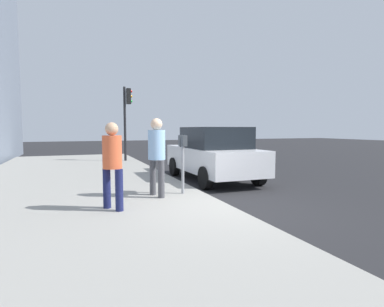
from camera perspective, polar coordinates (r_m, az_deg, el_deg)
name	(u,v)px	position (r m, az deg, el deg)	size (l,w,h in m)	color
ground_plane	(228,211)	(6.59, 6.70, -10.53)	(80.00, 80.00, 0.00)	#232326
sidewalk_slab	(74,224)	(5.87, -20.87, -11.95)	(28.00, 6.00, 0.15)	gray
parking_meter	(183,152)	(7.44, -1.71, 0.34)	(0.36, 0.12, 1.41)	gray
pedestrian_at_meter	(157,150)	(7.16, -6.51, 0.59)	(0.53, 0.39, 1.80)	#47474C
pedestrian_bystander	(112,159)	(6.14, -14.46, -1.02)	(0.46, 0.37, 1.69)	#191E4C
parked_sedan_near	(213,154)	(10.31, 3.91, 0.00)	(4.40, 1.98, 1.77)	silver
traffic_signal	(127,111)	(15.59, -11.91, 7.64)	(0.24, 0.44, 3.60)	black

